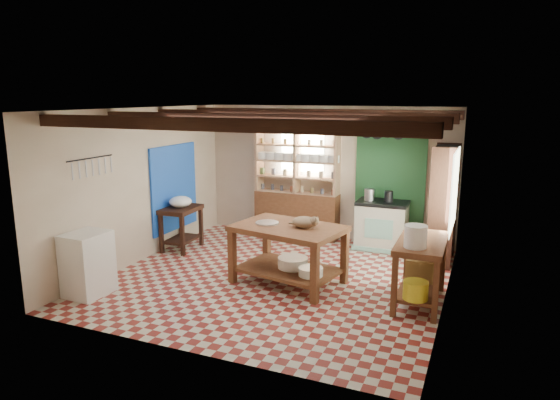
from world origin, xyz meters
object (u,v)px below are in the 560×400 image
at_px(work_table, 288,255).
at_px(white_cabinet, 88,264).
at_px(right_counter, 420,272).
at_px(cat, 305,222).
at_px(prep_table, 182,228).
at_px(stove, 382,225).

height_order(work_table, white_cabinet, white_cabinet).
bearing_deg(work_table, white_cabinet, -137.67).
distance_m(right_counter, cat, 1.76).
bearing_deg(work_table, prep_table, 172.35).
bearing_deg(prep_table, right_counter, -13.56).
distance_m(work_table, stove, 2.47).
bearing_deg(white_cabinet, stove, 49.87).
distance_m(stove, right_counter, 2.48).
distance_m(stove, white_cabinet, 5.10).
distance_m(work_table, prep_table, 2.58).
bearing_deg(white_cabinet, prep_table, 91.38).
bearing_deg(work_table, right_counter, 10.53).
relative_size(work_table, right_counter, 1.26).
bearing_deg(right_counter, white_cabinet, -161.87).
relative_size(work_table, prep_table, 1.98).
xyz_separation_m(work_table, cat, (0.25, 0.00, 0.53)).
relative_size(stove, cat, 2.47).
distance_m(stove, prep_table, 3.70).
xyz_separation_m(prep_table, right_counter, (4.38, -0.82, 0.05)).
distance_m(prep_table, right_counter, 4.46).
bearing_deg(work_table, cat, 11.31).
xyz_separation_m(white_cabinet, cat, (2.72, 1.52, 0.52)).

